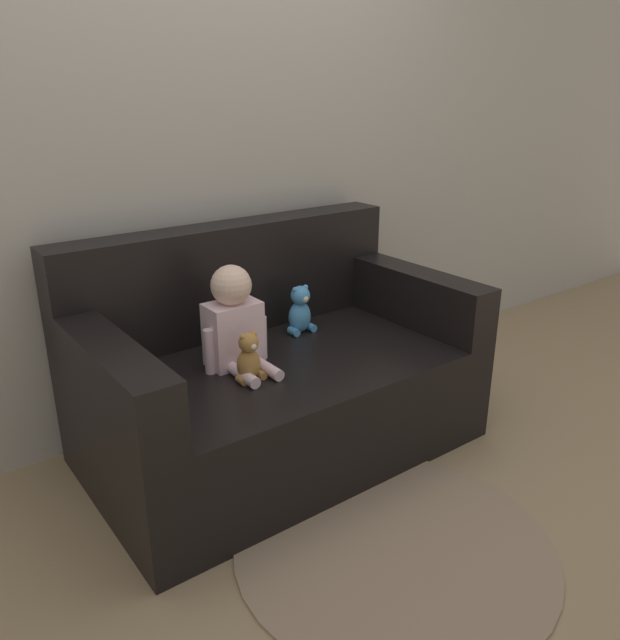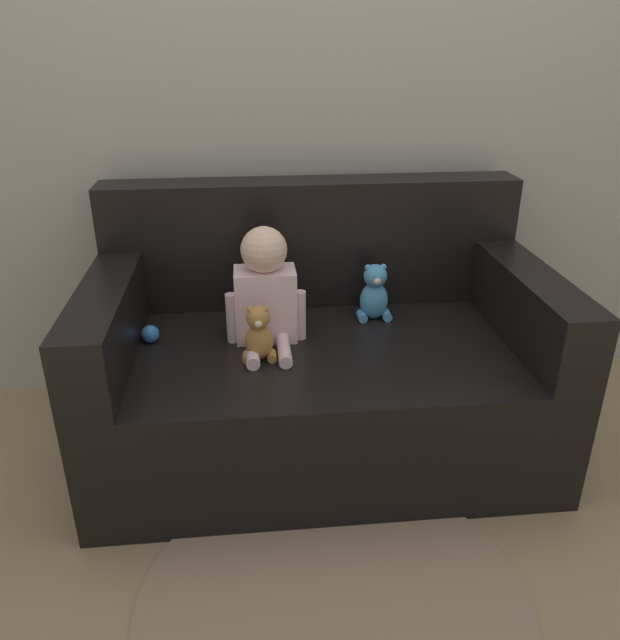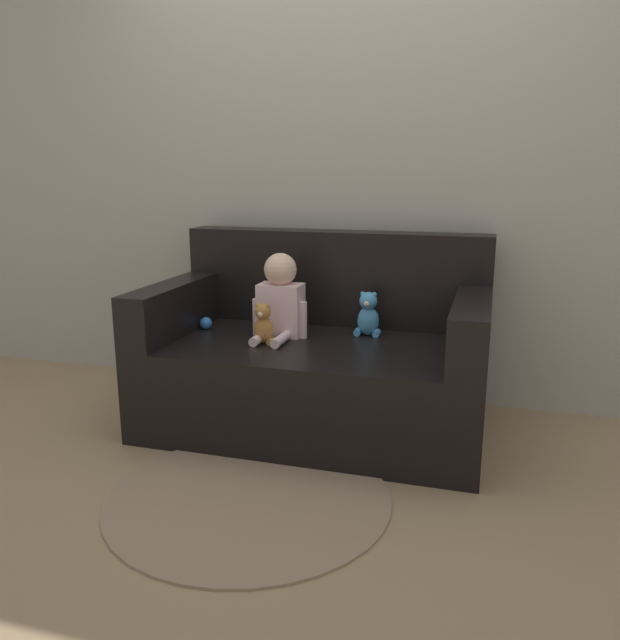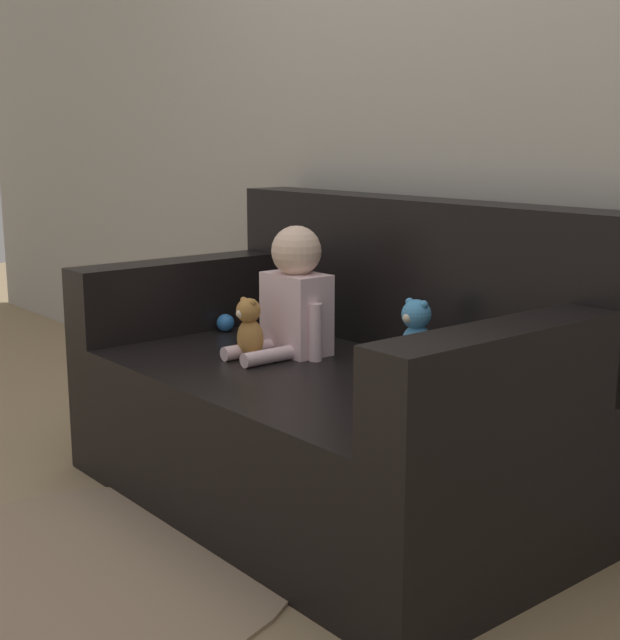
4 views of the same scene
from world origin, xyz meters
The scene contains 8 objects.
ground_plane centered at (0.00, 0.00, 0.00)m, with size 12.00×12.00×0.00m, color #9E8460.
wall_back centered at (0.00, 0.56, 1.30)m, with size 8.00×0.05×2.60m.
couch centered at (0.00, 0.06, 0.33)m, with size 1.61×0.94×0.94m.
person_baby centered at (-0.20, 0.04, 0.63)m, with size 0.28×0.33×0.41m.
teddy_bear_brown centered at (-0.23, -0.12, 0.53)m, with size 0.11×0.09×0.20m.
plush_toy_side centered at (0.22, 0.17, 0.55)m, with size 0.13×0.10×0.22m.
toy_ball centered at (-0.61, 0.05, 0.47)m, with size 0.06×0.06×0.06m.
floor_rug centered at (-0.05, -0.76, 0.01)m, with size 1.11×1.11×0.01m.
Camera 1 is at (-1.33, -1.98, 1.50)m, focal length 35.00 mm.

